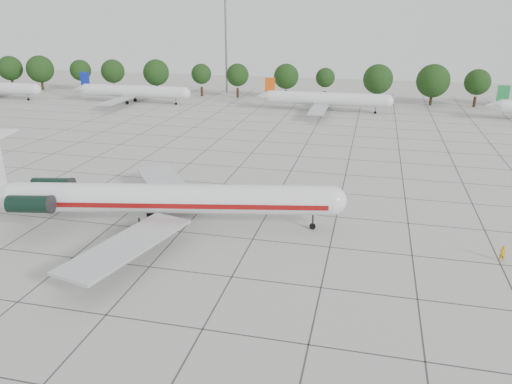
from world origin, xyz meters
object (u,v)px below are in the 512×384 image
main_airliner (149,198)px  ground_crew (502,253)px  bg_airliner_b (133,92)px  floodlight_mast (226,41)px  bg_airliner_c (326,99)px

main_airliner → ground_crew: size_ratio=24.92×
bg_airliner_b → floodlight_mast: size_ratio=1.11×
main_airliner → floodlight_mast: bearing=90.0°
ground_crew → bg_airliner_c: (-23.97, 69.90, 2.09)m
ground_crew → main_airliner: bearing=-4.3°
ground_crew → bg_airliner_b: 100.82m
ground_crew → floodlight_mast: size_ratio=0.06×
main_airliner → bg_airliner_c: 71.20m
bg_airliner_c → ground_crew: bearing=-71.1°
ground_crew → bg_airliner_c: 73.92m
ground_crew → bg_airliner_b: size_ratio=0.06×
main_airliner → bg_airliner_c: (11.84, 70.21, -0.49)m
bg_airliner_b → floodlight_mast: bearing=49.1°
ground_crew → bg_airliner_c: bg_airliner_c is taller
bg_airliner_b → bg_airliner_c: same height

